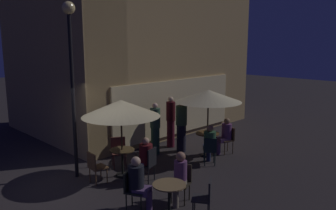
{
  "coord_description": "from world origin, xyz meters",
  "views": [
    {
      "loc": [
        -4.09,
        -7.8,
        3.72
      ],
      "look_at": [
        2.77,
        -0.87,
        1.9
      ],
      "focal_mm": 36.38,
      "sensor_mm": 36.0,
      "label": 1
    }
  ],
  "objects_px": {
    "patio_umbrella_1": "(208,96)",
    "patron_standing_5": "(181,126)",
    "cafe_chair_4": "(229,137)",
    "cafe_chair_5": "(206,195)",
    "cafe_chair_2": "(119,149)",
    "patron_seated_3": "(180,175)",
    "cafe_chair_1": "(149,162)",
    "patio_umbrella_0": "(121,108)",
    "cafe_chair_0": "(95,165)",
    "cafe_chair_3": "(210,149)",
    "patron_standing_7": "(155,128)",
    "patron_standing_6": "(171,122)",
    "cafe_chair_6": "(182,179)",
    "patron_seated_0": "(144,156)",
    "cafe_table_2": "(169,193)",
    "patron_seated_1": "(210,142)",
    "patron_seated_2": "(225,134)",
    "patron_seated_4": "(138,181)",
    "street_lamp_near_corner": "(71,58)",
    "cafe_table_1": "(207,139)",
    "cafe_chair_7": "(132,187)",
    "cafe_table_0": "(122,157)"
  },
  "relations": [
    {
      "from": "cafe_chair_1",
      "to": "patron_seated_1",
      "type": "distance_m",
      "value": 2.24
    },
    {
      "from": "patron_seated_3",
      "to": "cafe_chair_7",
      "type": "bearing_deg",
      "value": -48.95
    },
    {
      "from": "cafe_chair_4",
      "to": "cafe_chair_5",
      "type": "xyz_separation_m",
      "value": [
        -3.98,
        -2.24,
        -0.01
      ]
    },
    {
      "from": "cafe_table_2",
      "to": "patio_umbrella_0",
      "type": "bearing_deg",
      "value": 75.81
    },
    {
      "from": "patio_umbrella_0",
      "to": "cafe_chair_0",
      "type": "bearing_deg",
      "value": 175.6
    },
    {
      "from": "patio_umbrella_1",
      "to": "patron_standing_6",
      "type": "relative_size",
      "value": 1.21
    },
    {
      "from": "cafe_chair_3",
      "to": "cafe_chair_7",
      "type": "height_order",
      "value": "cafe_chair_7"
    },
    {
      "from": "cafe_chair_1",
      "to": "cafe_chair_2",
      "type": "relative_size",
      "value": 1.07
    },
    {
      "from": "cafe_chair_2",
      "to": "patron_seated_1",
      "type": "bearing_deg",
      "value": 78.04
    },
    {
      "from": "cafe_chair_2",
      "to": "patron_seated_3",
      "type": "bearing_deg",
      "value": 20.64
    },
    {
      "from": "cafe_chair_1",
      "to": "patron_standing_5",
      "type": "bearing_deg",
      "value": -83.48
    },
    {
      "from": "cafe_chair_2",
      "to": "patron_seated_2",
      "type": "xyz_separation_m",
      "value": [
        3.25,
        -1.57,
        0.16
      ]
    },
    {
      "from": "cafe_chair_4",
      "to": "patio_umbrella_1",
      "type": "bearing_deg",
      "value": -0.0
    },
    {
      "from": "cafe_chair_3",
      "to": "patron_seated_2",
      "type": "height_order",
      "value": "patron_seated_2"
    },
    {
      "from": "cafe_chair_4",
      "to": "cafe_chair_2",
      "type": "bearing_deg",
      "value": -3.75
    },
    {
      "from": "cafe_table_2",
      "to": "patron_seated_0",
      "type": "relative_size",
      "value": 0.6
    },
    {
      "from": "patio_umbrella_0",
      "to": "cafe_chair_2",
      "type": "relative_size",
      "value": 2.48
    },
    {
      "from": "patio_umbrella_1",
      "to": "patron_standing_5",
      "type": "height_order",
      "value": "patio_umbrella_1"
    },
    {
      "from": "cafe_table_2",
      "to": "cafe_chair_1",
      "type": "bearing_deg",
      "value": 61.73
    },
    {
      "from": "cafe_chair_5",
      "to": "patron_seated_0",
      "type": "xyz_separation_m",
      "value": [
        0.42,
        2.46,
        0.16
      ]
    },
    {
      "from": "street_lamp_near_corner",
      "to": "patron_standing_5",
      "type": "xyz_separation_m",
      "value": [
        3.71,
        -0.52,
        -2.42
      ]
    },
    {
      "from": "cafe_chair_4",
      "to": "cafe_chair_7",
      "type": "distance_m",
      "value": 4.91
    },
    {
      "from": "cafe_chair_0",
      "to": "cafe_chair_3",
      "type": "bearing_deg",
      "value": -17.06
    },
    {
      "from": "cafe_table_2",
      "to": "cafe_table_1",
      "type": "bearing_deg",
      "value": 27.34
    },
    {
      "from": "patron_seated_0",
      "to": "patron_seated_3",
      "type": "xyz_separation_m",
      "value": [
        -0.27,
        -1.57,
        0.0
      ]
    },
    {
      "from": "cafe_table_2",
      "to": "cafe_chair_4",
      "type": "height_order",
      "value": "cafe_chair_4"
    },
    {
      "from": "cafe_chair_2",
      "to": "cafe_chair_7",
      "type": "distance_m",
      "value": 2.86
    },
    {
      "from": "cafe_chair_6",
      "to": "patron_seated_0",
      "type": "distance_m",
      "value": 1.53
    },
    {
      "from": "cafe_chair_6",
      "to": "patron_seated_0",
      "type": "height_order",
      "value": "patron_seated_0"
    },
    {
      "from": "patron_standing_7",
      "to": "cafe_chair_0",
      "type": "bearing_deg",
      "value": 175.19
    },
    {
      "from": "cafe_chair_2",
      "to": "cafe_chair_4",
      "type": "distance_m",
      "value": 3.75
    },
    {
      "from": "cafe_table_2",
      "to": "cafe_chair_3",
      "type": "distance_m",
      "value": 3.28
    },
    {
      "from": "patron_seated_2",
      "to": "patron_standing_7",
      "type": "relative_size",
      "value": 0.7
    },
    {
      "from": "cafe_table_1",
      "to": "cafe_table_2",
      "type": "bearing_deg",
      "value": -152.66
    },
    {
      "from": "cafe_table_2",
      "to": "cafe_chair_2",
      "type": "xyz_separation_m",
      "value": [
        1.03,
        3.2,
        0.01
      ]
    },
    {
      "from": "patio_umbrella_0",
      "to": "cafe_table_2",
      "type": "bearing_deg",
      "value": -104.19
    },
    {
      "from": "cafe_chair_3",
      "to": "cafe_chair_5",
      "type": "bearing_deg",
      "value": 172.88
    },
    {
      "from": "cafe_chair_3",
      "to": "patron_seated_4",
      "type": "bearing_deg",
      "value": 147.34
    },
    {
      "from": "street_lamp_near_corner",
      "to": "cafe_table_1",
      "type": "xyz_separation_m",
      "value": [
        3.97,
        -1.46,
        -2.72
      ]
    },
    {
      "from": "patron_standing_7",
      "to": "cafe_chair_5",
      "type": "bearing_deg",
      "value": -138.24
    },
    {
      "from": "patron_seated_1",
      "to": "patron_seated_2",
      "type": "relative_size",
      "value": 1.02
    },
    {
      "from": "cafe_chair_5",
      "to": "patron_standing_7",
      "type": "height_order",
      "value": "patron_standing_7"
    },
    {
      "from": "cafe_chair_4",
      "to": "patron_standing_7",
      "type": "distance_m",
      "value": 2.5
    },
    {
      "from": "patron_seated_1",
      "to": "cafe_chair_2",
      "type": "bearing_deg",
      "value": 94.86
    },
    {
      "from": "cafe_table_0",
      "to": "cafe_chair_0",
      "type": "relative_size",
      "value": 0.89
    },
    {
      "from": "cafe_chair_4",
      "to": "cafe_chair_5",
      "type": "relative_size",
      "value": 1.01
    },
    {
      "from": "street_lamp_near_corner",
      "to": "patio_umbrella_0",
      "type": "relative_size",
      "value": 2.18
    },
    {
      "from": "cafe_chair_3",
      "to": "patron_standing_7",
      "type": "distance_m",
      "value": 2.07
    },
    {
      "from": "patron_standing_5",
      "to": "patron_standing_6",
      "type": "distance_m",
      "value": 0.64
    },
    {
      "from": "patron_seated_1",
      "to": "patron_seated_2",
      "type": "bearing_deg",
      "value": -31.09
    }
  ]
}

